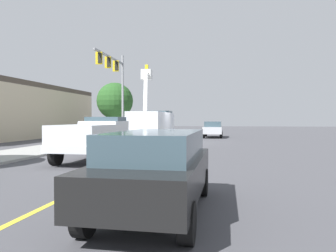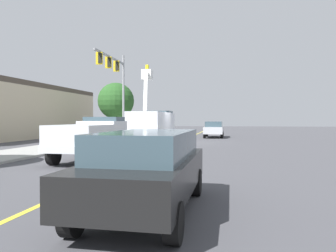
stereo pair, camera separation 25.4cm
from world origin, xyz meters
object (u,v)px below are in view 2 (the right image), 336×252
Objects in this scene: passing_minivan at (214,128)px; trailing_sedan at (148,165)px; traffic_cone_leading at (110,161)px; traffic_cone_mid_front at (162,142)px; traffic_cone_mid_rear at (186,135)px; service_pickup_truck at (92,137)px; traffic_signal_mast at (116,77)px; utility_bucket_truck at (153,123)px.

passing_minivan is 1.00× the size of trailing_sedan.
traffic_cone_leading is 0.90× the size of traffic_cone_mid_front.
traffic_cone_mid_rear is at bearing -2.42° from traffic_cone_leading.
traffic_cone_leading is at bearing 171.46° from passing_minivan.
traffic_signal_mast is (14.32, 3.68, 4.70)m from service_pickup_truck.
utility_bucket_truck is 10.28× the size of traffic_cone_mid_front.
traffic_cone_mid_rear is (24.15, 1.82, -0.59)m from trailing_sedan.
traffic_cone_leading is at bearing 177.58° from traffic_cone_mid_rear.
service_pickup_truck is at bearing 178.52° from utility_bucket_truck.
traffic_signal_mast is (22.03, 8.15, 4.85)m from trailing_sedan.
utility_bucket_truck is 6.19m from traffic_signal_mast.
utility_bucket_truck is at bearing -1.48° from service_pickup_truck.
trailing_sedan is at bearing -159.71° from traffic_signal_mast.
utility_bucket_truck is 1.70× the size of passing_minivan.
utility_bucket_truck is 12.17m from service_pickup_truck.
traffic_cone_mid_front reaches higher than traffic_cone_leading.
service_pickup_truck reaches higher than passing_minivan.
passing_minivan reaches higher than traffic_cone_mid_front.
traffic_cone_leading is at bearing -146.28° from service_pickup_truck.
traffic_cone_mid_front is 1.03× the size of traffic_cone_mid_rear.
utility_bucket_truck is 5.75m from traffic_cone_mid_front.
service_pickup_truck is 1.17× the size of trailing_sedan.
passing_minivan is 22.90m from traffic_cone_leading.
utility_bucket_truck reaches higher than passing_minivan.
trailing_sedan reaches higher than traffic_cone_mid_front.
traffic_cone_mid_rear reaches higher than traffic_cone_leading.
service_pickup_truck reaches higher than traffic_cone_leading.
traffic_signal_mast is (17.08, 5.52, 5.47)m from traffic_cone_leading.
traffic_cone_mid_rear is at bearing 4.31° from trailing_sedan.
trailing_sedan is 6.24× the size of traffic_cone_mid_rear.
utility_bucket_truck is 1.70× the size of trailing_sedan.
passing_minivan is (19.88, -5.24, -0.15)m from service_pickup_truck.
service_pickup_truck is at bearing 30.10° from trailing_sedan.
utility_bucket_truck is 20.31m from trailing_sedan.
passing_minivan is at bearing -14.76° from service_pickup_truck.
service_pickup_truck is 3.40m from traffic_cone_leading.
service_pickup_truck is 16.66m from traffic_cone_mid_rear.
utility_bucket_truck reaches higher than traffic_cone_mid_front.
service_pickup_truck reaches higher than traffic_cone_mid_rear.
traffic_cone_mid_front is at bearing -1.56° from traffic_cone_leading.
utility_bucket_truck is at bearing 147.48° from passing_minivan.
traffic_cone_mid_rear is at bearing -3.27° from traffic_cone_mid_front.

